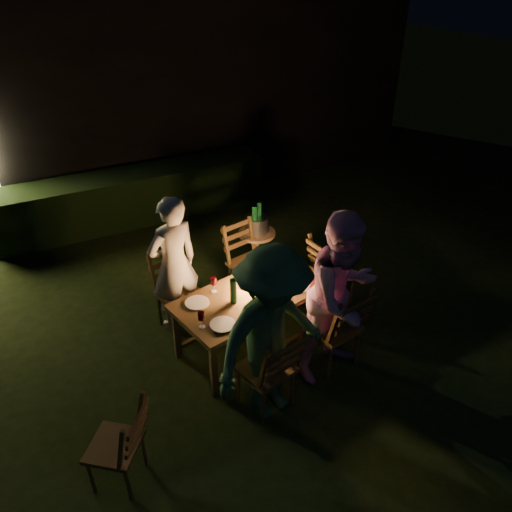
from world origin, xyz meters
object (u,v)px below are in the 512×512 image
chair_far_left (180,304)px  lantern (253,277)px  person_opp_right (342,297)px  side_table (257,237)px  chair_near_right (334,340)px  bottle_table (233,291)px  person_house_side (174,265)px  bottle_bucket_a (255,223)px  bottle_bucket_b (259,219)px  dining_table (253,298)px  chair_spare (119,457)px  chair_far_right (248,274)px  person_opp_left (272,337)px  chair_near_left (267,382)px  chair_end (331,281)px  ice_bucket (257,225)px

chair_far_left → lantern: 1.03m
person_opp_right → side_table: bearing=76.1°
chair_near_right → bottle_table: size_ratio=3.78×
person_house_side → bottle_bucket_a: size_ratio=5.11×
chair_far_left → person_opp_right: person_opp_right is taller
person_house_side → lantern: 0.92m
chair_near_right → bottle_bucket_b: 1.98m
dining_table → chair_spare: bearing=-162.0°
chair_far_left → chair_far_right: bearing=178.8°
chair_spare → bottle_table: (1.47, 0.95, 0.56)m
dining_table → person_opp_left: size_ratio=1.01×
lantern → chair_near_left: bearing=-109.0°
dining_table → chair_end: (1.20, 0.26, -0.33)m
chair_spare → chair_near_right: bearing=-43.3°
dining_table → person_opp_right: (0.61, -0.70, 0.28)m
person_opp_right → side_table: size_ratio=2.79×
person_opp_right → bottle_bucket_b: (0.10, 1.96, -0.10)m
chair_far_right → person_opp_right: bearing=86.0°
dining_table → bottle_bucket_a: bearing=50.0°
chair_near_left → lantern: size_ratio=2.89×
person_opp_right → bottle_bucket_a: size_ratio=5.63×
chair_far_left → person_opp_right: bearing=118.3°
chair_near_right → person_opp_right: 0.58m
bottle_table → ice_bucket: size_ratio=0.93×
chair_end → bottle_table: 1.57m
chair_near_left → person_house_side: size_ratio=0.62×
person_opp_right → bottle_bucket_a: (0.00, 1.88, -0.10)m
chair_spare → lantern: 2.13m
chair_far_right → ice_bucket: (0.29, 0.35, 0.46)m
ice_bucket → person_opp_right: bearing=-91.5°
bottle_table → bottle_bucket_a: size_ratio=0.88×
chair_far_right → side_table: bearing=-143.1°
chair_near_left → chair_near_right: (0.88, 0.19, 0.01)m
chair_near_left → chair_end: 1.85m
chair_far_right → lantern: bearing=54.8°
dining_table → bottle_bucket_a: 1.34m
person_opp_right → chair_far_right: bearing=86.4°
lantern → chair_spare: bearing=-148.7°
chair_far_left → chair_end: size_ratio=1.02×
person_house_side → side_table: person_house_side is taller
chair_spare → bottle_bucket_a: bottle_bucket_a is taller
lantern → bottle_bucket_b: (0.68, 1.20, -0.04)m
person_opp_left → ice_bucket: (0.93, 2.11, -0.14)m
chair_far_right → bottle_table: 1.23m
dining_table → chair_spare: 2.02m
bottle_bucket_b → side_table: bearing=-141.3°
person_house_side → bottle_bucket_b: size_ratio=5.11×
chair_near_right → chair_end: size_ratio=1.08×
chair_near_right → person_opp_right: size_ratio=0.59×
ice_bucket → chair_near_right: bearing=-91.9°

